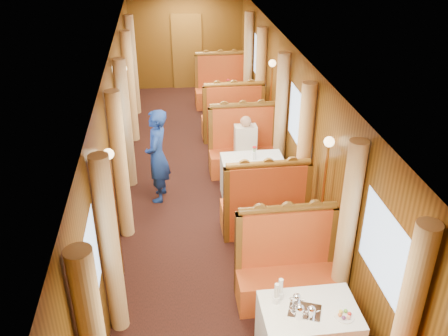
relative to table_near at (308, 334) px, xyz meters
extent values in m
cube|color=brown|center=(-0.75, 9.47, 0.62)|extent=(0.80, 0.04, 2.00)
cube|color=white|center=(0.00, 0.00, 0.00)|extent=(1.05, 0.72, 0.75)
cube|color=#AA2612|center=(0.00, 0.95, -0.15)|extent=(1.30, 0.55, 0.45)
cube|color=#AA2612|center=(0.00, 1.17, 0.48)|extent=(1.30, 0.12, 0.80)
cylinder|color=brown|center=(0.00, 1.17, 0.92)|extent=(1.23, 0.10, 0.10)
cube|color=white|center=(0.00, 3.50, 0.00)|extent=(1.05, 0.72, 0.75)
cube|color=#AA2612|center=(0.00, 2.55, -0.15)|extent=(1.30, 0.55, 0.45)
cube|color=#AA2612|center=(0.00, 2.33, 0.48)|extent=(1.30, 0.12, 0.80)
cylinder|color=brown|center=(0.00, 2.33, 0.92)|extent=(1.23, 0.10, 0.10)
cube|color=#AA2612|center=(0.00, 4.45, -0.15)|extent=(1.30, 0.55, 0.45)
cube|color=#AA2612|center=(0.00, 4.67, 0.48)|extent=(1.30, 0.12, 0.80)
cylinder|color=brown|center=(0.00, 4.67, 0.92)|extent=(1.23, 0.10, 0.10)
cube|color=white|center=(0.00, 7.00, 0.00)|extent=(1.05, 0.72, 0.75)
cube|color=#AA2612|center=(0.00, 6.05, -0.15)|extent=(1.30, 0.55, 0.45)
cube|color=#AA2612|center=(0.00, 5.83, 0.48)|extent=(1.30, 0.12, 0.80)
cylinder|color=brown|center=(0.00, 5.83, 0.92)|extent=(1.23, 0.10, 0.10)
cube|color=#AA2612|center=(0.00, 7.95, -0.15)|extent=(1.30, 0.55, 0.45)
cube|color=#AA2612|center=(0.00, 8.16, 0.48)|extent=(1.30, 0.12, 0.80)
cylinder|color=brown|center=(0.00, 8.16, 0.92)|extent=(1.23, 0.10, 0.10)
cube|color=silver|center=(-0.07, -0.02, 0.38)|extent=(0.41, 0.37, 0.01)
cylinder|color=white|center=(0.33, -0.15, 0.38)|extent=(0.21, 0.21, 0.01)
cylinder|color=white|center=(-0.35, 0.14, 0.42)|extent=(0.08, 0.08, 0.08)
cylinder|color=white|center=(-0.35, 0.14, 0.55)|extent=(0.05, 0.05, 0.18)
cylinder|color=white|center=(-0.29, 0.21, 0.42)|extent=(0.08, 0.08, 0.08)
cylinder|color=white|center=(-0.29, 0.21, 0.55)|extent=(0.05, 0.05, 0.18)
cylinder|color=silver|center=(0.02, 3.52, 0.45)|extent=(0.06, 0.06, 0.14)
cylinder|color=silver|center=(0.04, 7.04, 0.45)|extent=(0.06, 0.06, 0.14)
cylinder|color=#DDB071|center=(-2.13, 0.78, 0.80)|extent=(0.22, 0.22, 2.35)
cylinder|color=#DDB071|center=(0.63, -0.78, 0.80)|extent=(0.22, 0.22, 2.35)
cylinder|color=#DDB071|center=(0.63, 0.78, 0.80)|extent=(0.22, 0.22, 2.35)
cylinder|color=#DDB071|center=(-2.13, 2.72, 0.80)|extent=(0.22, 0.22, 2.35)
cylinder|color=#DDB071|center=(-2.13, 4.28, 0.80)|extent=(0.22, 0.22, 2.35)
cylinder|color=#DDB071|center=(0.63, 2.72, 0.80)|extent=(0.22, 0.22, 2.35)
cylinder|color=#DDB071|center=(0.63, 4.28, 0.80)|extent=(0.22, 0.22, 2.35)
cylinder|color=#DDB071|center=(-2.13, 6.22, 0.80)|extent=(0.22, 0.22, 2.35)
cylinder|color=#DDB071|center=(-2.13, 7.78, 0.80)|extent=(0.22, 0.22, 2.35)
cylinder|color=#DDB071|center=(0.63, 6.22, 0.80)|extent=(0.22, 0.22, 2.35)
cylinder|color=#DDB071|center=(0.63, 7.78, 0.80)|extent=(0.22, 0.22, 2.35)
cylinder|color=#BF8C3F|center=(-2.15, 1.75, 0.55)|extent=(0.04, 0.04, 1.85)
sphere|color=#FFD18C|center=(-2.15, 1.75, 1.50)|extent=(0.14, 0.14, 0.14)
cylinder|color=#BF8C3F|center=(0.65, 1.75, 0.55)|extent=(0.04, 0.04, 1.85)
sphere|color=#FFD18C|center=(0.65, 1.75, 1.50)|extent=(0.14, 0.14, 0.14)
cylinder|color=#BF8C3F|center=(-2.15, 5.25, 0.55)|extent=(0.04, 0.04, 1.85)
sphere|color=#FFD18C|center=(-2.15, 5.25, 1.50)|extent=(0.14, 0.14, 0.14)
cylinder|color=#BF8C3F|center=(0.65, 5.25, 0.55)|extent=(0.04, 0.04, 1.85)
sphere|color=#FFD18C|center=(0.65, 5.25, 1.50)|extent=(0.14, 0.14, 0.14)
imported|color=navy|center=(-1.60, 3.70, 0.45)|extent=(0.48, 0.66, 1.65)
cube|color=beige|center=(0.00, 4.32, 0.38)|extent=(0.40, 0.24, 0.55)
sphere|color=tan|center=(0.00, 4.32, 0.74)|extent=(0.20, 0.20, 0.20)
cube|color=beige|center=(0.00, 4.15, 0.15)|extent=(0.36, 0.30, 0.14)
camera|label=1|loc=(-1.42, -3.84, 4.27)|focal=40.00mm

